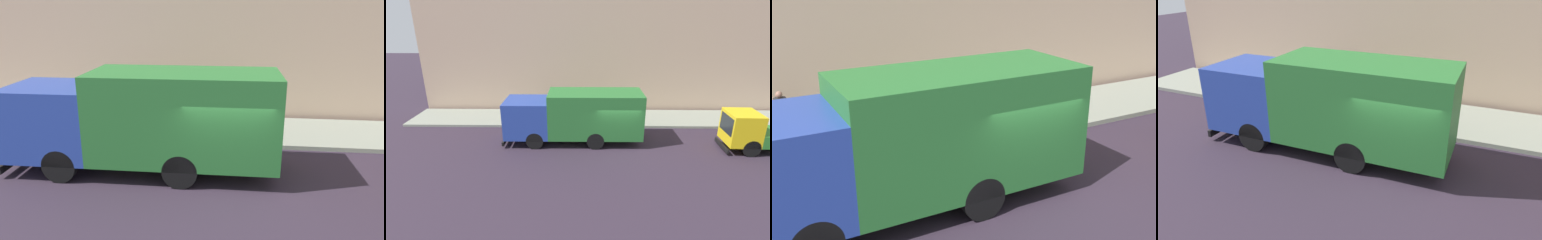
# 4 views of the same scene
# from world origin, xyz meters

# --- Properties ---
(ground) EXTENTS (80.00, 80.00, 0.00)m
(ground) POSITION_xyz_m (0.00, 0.00, 0.00)
(ground) COLOR #2F2432
(sidewalk) EXTENTS (3.63, 30.00, 0.16)m
(sidewalk) POSITION_xyz_m (4.82, 0.00, 0.08)
(sidewalk) COLOR gray
(sidewalk) RESTS_ON ground
(large_utility_truck) EXTENTS (2.53, 8.48, 3.23)m
(large_utility_truck) POSITION_xyz_m (0.72, 2.55, 1.77)
(large_utility_truck) COLOR #26419E
(large_utility_truck) RESTS_ON ground
(pedestrian_walking) EXTENTS (0.43, 0.43, 1.65)m
(pedestrian_walking) POSITION_xyz_m (4.85, 3.09, 1.04)
(pedestrian_walking) COLOR brown
(pedestrian_walking) RESTS_ON sidewalk
(pedestrian_standing) EXTENTS (0.48, 0.48, 1.65)m
(pedestrian_standing) POSITION_xyz_m (6.14, 4.64, 1.03)
(pedestrian_standing) COLOR black
(pedestrian_standing) RESTS_ON sidewalk
(street_sign_post) EXTENTS (0.44, 0.08, 2.70)m
(street_sign_post) POSITION_xyz_m (3.37, 1.56, 1.75)
(street_sign_post) COLOR #4C5156
(street_sign_post) RESTS_ON sidewalk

